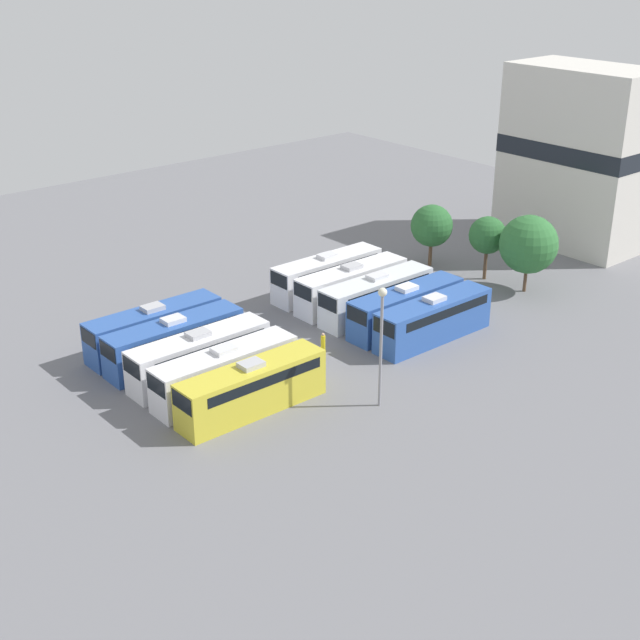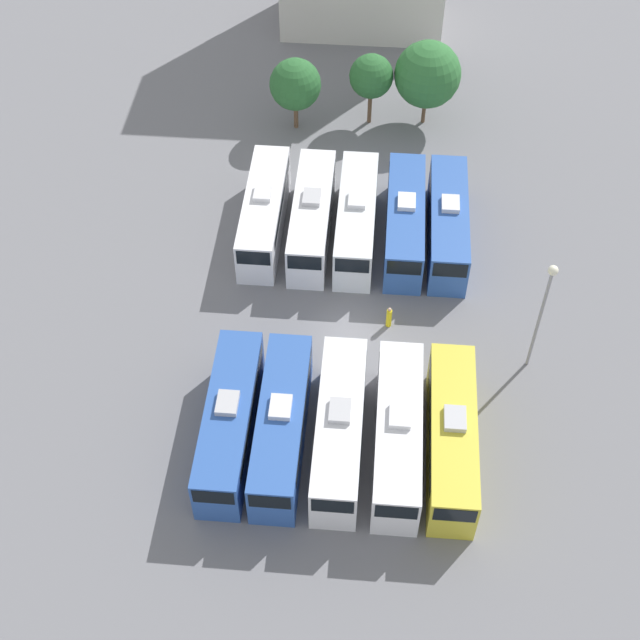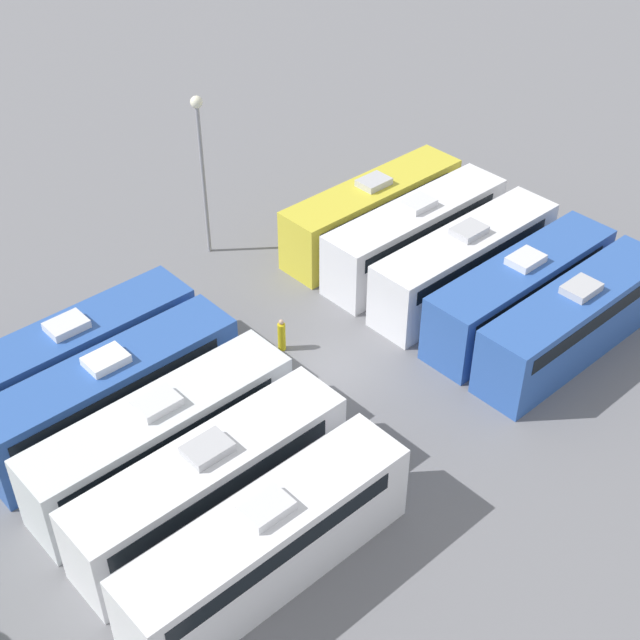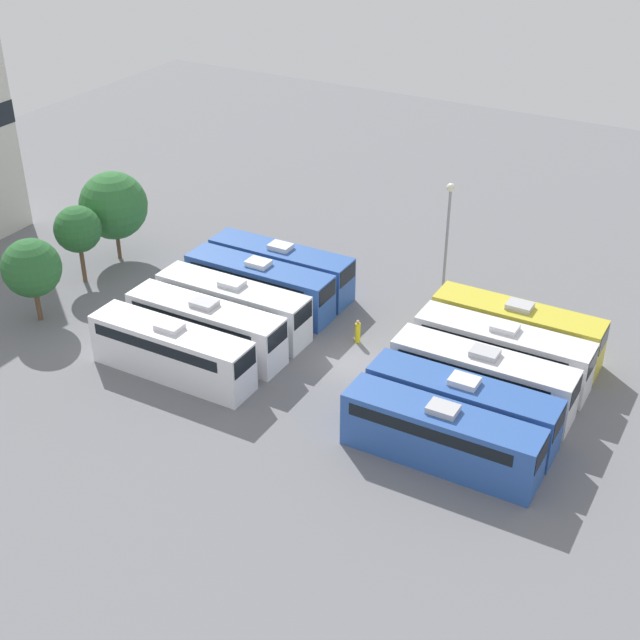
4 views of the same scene
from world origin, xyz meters
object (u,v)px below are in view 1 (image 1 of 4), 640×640
bus_9 (434,318)px  tree_2 (529,244)px  tree_1 (488,235)px  bus_0 (155,328)px  bus_5 (327,274)px  bus_6 (352,285)px  bus_1 (175,340)px  tree_0 (432,226)px  light_pole (382,328)px  bus_4 (252,387)px  bus_7 (377,295)px  bus_2 (200,355)px  bus_3 (226,371)px  bus_8 (406,307)px  worker_person (323,344)px  depot_building (579,156)px

bus_9 → tree_2: size_ratio=1.55×
tree_1 → tree_2: bearing=4.5°
bus_0 → bus_5: 17.70m
bus_6 → bus_9: (9.43, 0.10, 0.00)m
bus_1 → tree_0: 30.09m
bus_5 → tree_2: size_ratio=1.55×
light_pole → bus_4: bearing=-125.4°
bus_4 → bus_7: same height
bus_4 → tree_0: bearing=111.6°
bus_1 → tree_2: tree_2 is taller
bus_7 → tree_0: 13.70m
bus_4 → bus_9: (-0.01, 17.65, 0.00)m
bus_9 → bus_6: bearing=-179.4°
bus_2 → bus_6: same height
bus_9 → tree_1: tree_1 is taller
bus_6 → light_pole: light_pole is taller
bus_0 → bus_3: size_ratio=1.00×
tree_0 → bus_0: bearing=-91.5°
bus_8 → light_pole: 13.84m
bus_2 → bus_4: (6.32, 0.00, 0.00)m
bus_3 → light_pole: (7.99, 7.07, 3.94)m
worker_person → tree_2: bearing=84.6°
tree_2 → bus_8: bearing=-95.3°
tree_0 → depot_building: depot_building is taller
bus_0 → light_pole: size_ratio=1.26×
depot_building → bus_0: bearing=-96.4°
bus_8 → bus_3: bearing=-90.1°
worker_person → depot_building: size_ratio=0.09×
bus_1 → bus_6: (0.17, 17.57, 0.00)m
bus_2 → worker_person: size_ratio=6.54×
tree_0 → bus_1: bearing=-85.8°
tree_1 → bus_5: bearing=-116.9°
bus_5 → depot_building: (5.45, 28.46, 7.14)m
bus_7 → bus_8: size_ratio=1.00×
bus_8 → bus_9: (2.96, 0.03, 0.00)m
worker_person → light_pole: size_ratio=0.19×
bus_1 → tree_0: size_ratio=1.81×
worker_person → tree_2: tree_2 is taller
bus_4 → light_pole: light_pole is taller
bus_0 → bus_4: (12.58, -0.01, 0.00)m
bus_2 → tree_2: (4.63, 31.43, 2.60)m
bus_2 → tree_0: size_ratio=1.81×
bus_5 → worker_person: 12.31m
bus_0 → tree_0: bearing=88.5°
worker_person → bus_6: bearing=125.0°
bus_7 → bus_8: same height
bus_0 → tree_0: size_ratio=1.81×
bus_3 → tree_0: (-8.81, 29.98, 2.15)m
bus_8 → tree_2: size_ratio=1.55×
bus_0 → tree_0: (0.76, 29.90, 2.15)m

